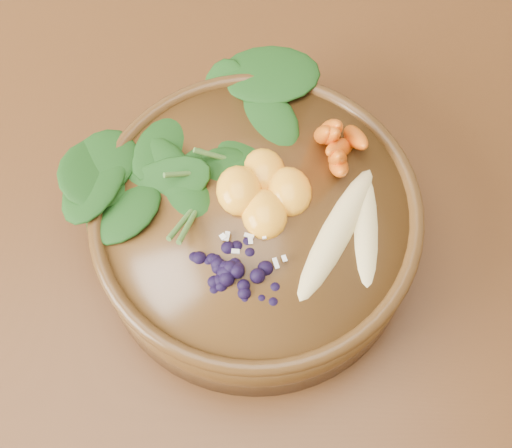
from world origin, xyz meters
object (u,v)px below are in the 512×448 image
object	(u,v)px
stoneware_bowl	(256,229)
carrot_cluster	(340,125)
mandarin_cluster	(264,184)
blueberry_pile	(239,263)
kale_heap	(226,127)
banana_halves	(353,223)

from	to	relation	value
stoneware_bowl	carrot_cluster	world-z (taller)	carrot_cluster
mandarin_cluster	carrot_cluster	bearing A→B (deg)	27.20
stoneware_bowl	blueberry_pile	bearing A→B (deg)	-110.13
kale_heap	blueberry_pile	xyz separation A→B (m)	(-0.00, -0.13, -0.00)
stoneware_bowl	banana_halves	size ratio (longest dim) A/B	1.90
kale_heap	stoneware_bowl	bearing A→B (deg)	-76.13
banana_halves	carrot_cluster	bearing A→B (deg)	113.06
stoneware_bowl	kale_heap	size ratio (longest dim) A/B	1.53
kale_heap	mandarin_cluster	xyz separation A→B (m)	(0.03, -0.06, -0.01)
stoneware_bowl	kale_heap	distance (m)	0.10
kale_heap	mandarin_cluster	world-z (taller)	kale_heap
blueberry_pile	carrot_cluster	bearing A→B (deg)	47.45
carrot_cluster	mandarin_cluster	bearing A→B (deg)	-129.81
kale_heap	banana_halves	size ratio (longest dim) A/B	1.25
banana_halves	mandarin_cluster	distance (m)	0.08
mandarin_cluster	stoneware_bowl	bearing A→B (deg)	-119.34
stoneware_bowl	kale_heap	world-z (taller)	kale_heap
banana_halves	blueberry_pile	bearing A→B (deg)	-141.51
blueberry_pile	mandarin_cluster	bearing A→B (deg)	67.74
mandarin_cluster	blueberry_pile	distance (m)	0.08
carrot_cluster	mandarin_cluster	distance (m)	0.08
carrot_cluster	banana_halves	size ratio (longest dim) A/B	0.52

